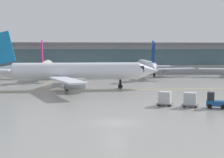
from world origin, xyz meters
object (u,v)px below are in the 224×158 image
(gate_airplane_3, at_px, (146,66))
(cargo_dolly_lead, at_px, (190,99))
(taxiing_regional_jet, at_px, (75,72))
(baggage_tug, at_px, (215,101))
(gate_airplane_2, at_px, (46,67))
(cargo_dolly_trailing, at_px, (165,98))

(gate_airplane_3, height_order, cargo_dolly_lead, gate_airplane_3)
(taxiing_regional_jet, xyz_separation_m, baggage_tug, (17.99, -24.55, -2.43))
(taxiing_regional_jet, bearing_deg, gate_airplane_2, 104.60)
(cargo_dolly_lead, relative_size, cargo_dolly_trailing, 1.00)
(taxiing_regional_jet, bearing_deg, baggage_tug, -54.19)
(gate_airplane_3, height_order, cargo_dolly_trailing, gate_airplane_3)
(gate_airplane_2, xyz_separation_m, taxiing_regional_jet, (7.13, -26.58, 0.40))
(gate_airplane_3, distance_m, cargo_dolly_trailing, 52.02)
(gate_airplane_2, height_order, gate_airplane_3, same)
(taxiing_regional_jet, height_order, baggage_tug, taxiing_regional_jet)
(gate_airplane_3, xyz_separation_m, cargo_dolly_trailing, (-8.29, -51.33, -1.87))
(baggage_tug, bearing_deg, cargo_dolly_lead, 180.00)
(taxiing_regional_jet, height_order, cargo_dolly_lead, taxiing_regional_jet)
(gate_airplane_2, xyz_separation_m, gate_airplane_3, (27.39, 2.99, 0.00))
(taxiing_regional_jet, distance_m, cargo_dolly_lead, 27.76)
(baggage_tug, bearing_deg, gate_airplane_2, 141.09)
(gate_airplane_2, bearing_deg, baggage_tug, -153.54)
(taxiing_regional_jet, distance_m, baggage_tug, 30.53)
(taxiing_regional_jet, relative_size, baggage_tug, 11.33)
(gate_airplane_2, xyz_separation_m, cargo_dolly_trailing, (19.10, -48.33, -1.87))
(taxiing_regional_jet, distance_m, cargo_dolly_trailing, 24.93)
(gate_airplane_2, distance_m, cargo_dolly_trailing, 52.00)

